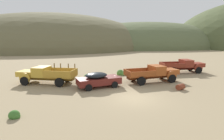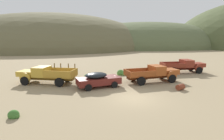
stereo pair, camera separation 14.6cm
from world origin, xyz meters
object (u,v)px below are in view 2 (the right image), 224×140
(truck_oxide_orange, at_px, (156,73))
(oil_drum_tipped, at_px, (180,87))
(truck_faded_yellow, at_px, (43,74))
(car_oxblood, at_px, (100,79))
(truck_rust_red, at_px, (186,66))

(truck_oxide_orange, height_order, oil_drum_tipped, truck_oxide_orange)
(truck_faded_yellow, bearing_deg, truck_oxide_orange, -167.09)
(truck_oxide_orange, xyz_separation_m, oil_drum_tipped, (1.00, -3.56, -0.71))
(car_oxblood, relative_size, oil_drum_tipped, 5.03)
(truck_faded_yellow, bearing_deg, truck_rust_red, -152.43)
(car_oxblood, height_order, truck_rust_red, truck_rust_red)
(truck_oxide_orange, bearing_deg, car_oxblood, -177.23)
(car_oxblood, xyz_separation_m, truck_rust_red, (13.19, 5.13, 0.17))
(truck_faded_yellow, relative_size, truck_rust_red, 1.07)
(truck_oxide_orange, xyz_separation_m, truck_rust_red, (6.52, 4.13, -0.00))
(truck_rust_red, bearing_deg, truck_faded_yellow, -169.64)
(car_oxblood, bearing_deg, truck_rust_red, 8.92)
(car_oxblood, distance_m, truck_rust_red, 14.15)
(truck_faded_yellow, relative_size, car_oxblood, 1.36)
(car_oxblood, distance_m, oil_drum_tipped, 8.09)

